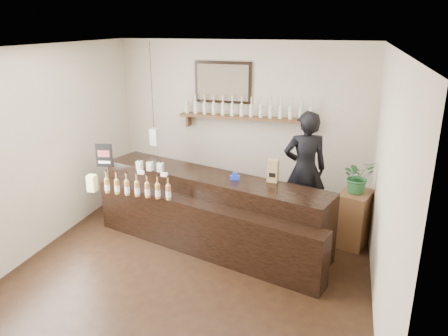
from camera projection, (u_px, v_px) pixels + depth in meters
ground at (197, 261)px, 5.91m from camera, size 5.00×5.00×0.00m
room_shell at (195, 139)px, 5.37m from camera, size 5.00×5.00×5.00m
back_wall_decor at (233, 103)px, 7.56m from camera, size 2.66×0.96×1.69m
counter at (209, 213)px, 6.29m from camera, size 3.59×1.94×1.16m
promo_sign at (104, 155)px, 6.55m from camera, size 0.26×0.06×0.36m
paper_bag at (273, 171)px, 5.94m from camera, size 0.15×0.12×0.31m
tape_dispenser at (235, 177)px, 6.05m from camera, size 0.14×0.08×0.11m
side_cabinet at (354, 218)px, 6.27m from camera, size 0.55×0.64×0.80m
potted_plant at (358, 176)px, 6.07m from camera, size 0.57×0.55×0.48m
shopkeeper at (305, 162)px, 6.68m from camera, size 0.87×0.71×2.08m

